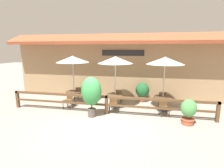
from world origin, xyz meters
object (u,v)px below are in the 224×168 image
at_px(patio_umbrella_middle, 115,60).
at_px(potted_plant_tall_tropical, 91,92).
at_px(dining_table_near, 74,94).
at_px(patio_umbrella_far, 165,61).
at_px(chair_middle_streetside, 113,103).
at_px(dining_table_far, 163,100).
at_px(chair_near_streetside, 68,99).
at_px(dining_table_middle, 115,97).
at_px(potted_plant_corner_fern, 189,111).
at_px(potted_plant_small_flowering, 142,91).
at_px(chair_far_wallside, 162,98).
at_px(chair_middle_wallside, 118,95).
at_px(patio_umbrella_near, 73,59).
at_px(chair_far_streetside, 164,106).
at_px(chair_near_wallside, 80,93).

bearing_deg(patio_umbrella_middle, potted_plant_tall_tropical, -118.77).
bearing_deg(dining_table_near, patio_umbrella_far, -2.20).
distance_m(chair_middle_streetside, dining_table_far, 2.65).
bearing_deg(chair_near_streetside, dining_table_middle, 23.74).
bearing_deg(dining_table_middle, potted_plant_corner_fern, -24.45).
height_order(dining_table_far, potted_plant_small_flowering, potted_plant_small_flowering).
relative_size(patio_umbrella_far, chair_far_wallside, 3.32).
xyz_separation_m(patio_umbrella_middle, dining_table_middle, (0.00, 0.00, -2.05)).
bearing_deg(dining_table_middle, chair_middle_wallside, 87.70).
bearing_deg(chair_near_streetside, chair_middle_streetside, 6.91).
bearing_deg(chair_middle_streetside, potted_plant_small_flowering, 48.90).
relative_size(patio_umbrella_far, potted_plant_tall_tropical, 1.47).
bearing_deg(patio_umbrella_middle, dining_table_middle, 0.00).
bearing_deg(dining_table_middle, chair_near_streetside, -166.65).
bearing_deg(chair_near_streetside, dining_table_far, 16.86).
height_order(dining_table_near, chair_near_streetside, chair_near_streetside).
height_order(potted_plant_corner_fern, potted_plant_small_flowering, potted_plant_small_flowering).
bearing_deg(potted_plant_small_flowering, patio_umbrella_near, -162.74).
height_order(chair_near_streetside, chair_middle_wallside, same).
distance_m(patio_umbrella_far, potted_plant_small_flowering, 2.68).
xyz_separation_m(dining_table_near, chair_middle_wallside, (2.56, 0.59, -0.12)).
distance_m(chair_far_streetside, potted_plant_small_flowering, 2.43).
height_order(chair_far_streetside, potted_plant_small_flowering, potted_plant_small_flowering).
distance_m(patio_umbrella_near, chair_far_streetside, 5.62).
relative_size(chair_middle_wallside, potted_plant_small_flowering, 0.72).
distance_m(potted_plant_corner_fern, potted_plant_tall_tropical, 4.43).
xyz_separation_m(patio_umbrella_middle, potted_plant_corner_fern, (3.52, -1.60, -2.03)).
relative_size(chair_near_wallside, patio_umbrella_far, 0.30).
bearing_deg(dining_table_middle, potted_plant_small_flowering, 44.17).
xyz_separation_m(dining_table_middle, patio_umbrella_far, (2.57, -0.02, 2.05)).
height_order(dining_table_middle, potted_plant_small_flowering, potted_plant_small_flowering).
xyz_separation_m(dining_table_near, chair_far_streetside, (5.11, -0.91, -0.12)).
bearing_deg(patio_umbrella_near, potted_plant_small_flowering, 17.26).
xyz_separation_m(dining_table_middle, potted_plant_small_flowering, (1.45, 1.41, 0.09)).
xyz_separation_m(chair_far_streetside, potted_plant_corner_fern, (0.95, -0.86, 0.13)).
xyz_separation_m(patio_umbrella_near, potted_plant_tall_tropical, (1.66, -1.76, -1.43)).
bearing_deg(patio_umbrella_far, chair_middle_streetside, -163.87).
bearing_deg(potted_plant_small_flowering, chair_middle_streetside, -123.31).
bearing_deg(potted_plant_small_flowering, dining_table_far, -52.07).
relative_size(dining_table_near, potted_plant_tall_tropical, 0.50).
bearing_deg(potted_plant_small_flowering, potted_plant_corner_fern, -55.49).
relative_size(chair_near_streetside, dining_table_far, 0.89).
bearing_deg(potted_plant_corner_fern, dining_table_near, 163.69).
xyz_separation_m(chair_near_streetside, chair_middle_wallside, (2.57, 1.36, 0.00)).
distance_m(chair_middle_streetside, chair_middle_wallside, 1.52).
height_order(patio_umbrella_far, potted_plant_small_flowering, patio_umbrella_far).
bearing_deg(potted_plant_tall_tropical, potted_plant_small_flowering, 52.22).
distance_m(chair_near_wallside, potted_plant_small_flowering, 3.99).
height_order(patio_umbrella_middle, chair_middle_wallside, patio_umbrella_middle).
bearing_deg(chair_far_streetside, dining_table_near, 155.92).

